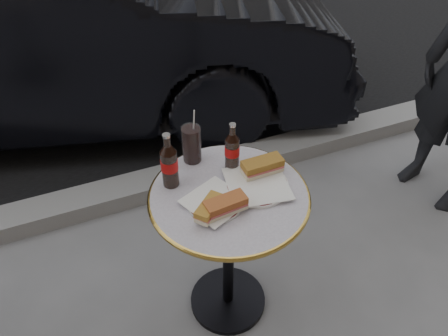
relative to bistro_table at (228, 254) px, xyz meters
name	(u,v)px	position (x,y,z in m)	size (l,w,h in m)	color
ground	(228,301)	(0.00, 0.00, -0.37)	(80.00, 80.00, 0.00)	slate
curb	(172,180)	(0.00, 0.90, -0.32)	(40.00, 0.20, 0.12)	gray
bistro_table	(228,254)	(0.00, 0.00, 0.00)	(0.62, 0.62, 0.73)	#BAB2C4
plate_left	(215,203)	(-0.07, -0.03, 0.37)	(0.21, 0.21, 0.01)	silver
plate_right	(257,185)	(0.12, -0.01, 0.37)	(0.24, 0.24, 0.01)	white
sandwich_left_a	(209,209)	(-0.11, -0.08, 0.40)	(0.13, 0.06, 0.05)	#AC772B
sandwich_left_b	(226,206)	(-0.05, -0.09, 0.40)	(0.15, 0.07, 0.05)	#AA582B
sandwich_right	(262,167)	(0.16, 0.05, 0.41)	(0.16, 0.08, 0.06)	olive
cola_bottle_left	(169,160)	(-0.19, 0.14, 0.49)	(0.07, 0.07, 0.24)	black
cola_bottle_right	(232,147)	(0.07, 0.14, 0.47)	(0.06, 0.06, 0.21)	black
cola_glass	(192,144)	(-0.06, 0.24, 0.45)	(0.08, 0.08, 0.16)	black
parked_car	(26,22)	(-0.62, 2.08, 0.35)	(4.34, 1.51, 1.43)	black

